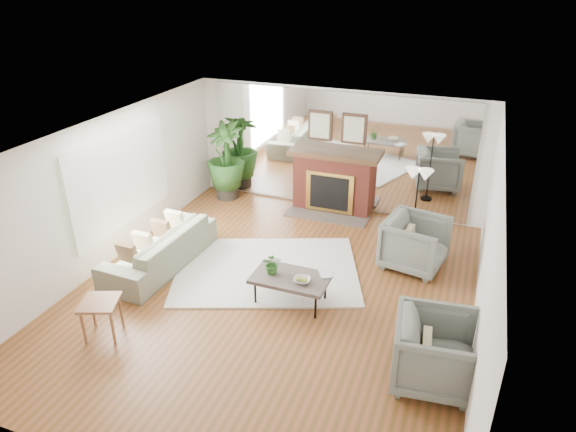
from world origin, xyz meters
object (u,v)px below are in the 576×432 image
at_px(coffee_table, 291,279).
at_px(side_table, 100,307).
at_px(fireplace, 332,181).
at_px(potted_ficus, 226,158).
at_px(sofa, 160,248).
at_px(floor_lamp, 418,181).
at_px(armchair_front, 436,352).
at_px(armchair_back, 415,243).

bearing_deg(coffee_table, side_table, -142.63).
height_order(fireplace, coffee_table, fireplace).
relative_size(coffee_table, potted_ficus, 0.67).
relative_size(sofa, side_table, 3.58).
relative_size(fireplace, floor_lamp, 1.38).
distance_m(armchair_front, potted_ficus, 6.47).
height_order(fireplace, armchair_front, fireplace).
bearing_deg(sofa, potted_ficus, -172.63).
xyz_separation_m(fireplace, potted_ficus, (-2.36, -0.16, 0.25)).
height_order(side_table, potted_ficus, potted_ficus).
xyz_separation_m(fireplace, floor_lamp, (1.80, -0.90, 0.61)).
xyz_separation_m(sofa, side_table, (0.31, -1.88, 0.14)).
bearing_deg(floor_lamp, side_table, -131.06).
height_order(fireplace, side_table, fireplace).
height_order(sofa, side_table, sofa).
bearing_deg(coffee_table, floor_lamp, 59.80).
distance_m(fireplace, side_table, 5.35).
height_order(fireplace, potted_ficus, fireplace).
relative_size(coffee_table, armchair_back, 1.17).
bearing_deg(fireplace, armchair_front, -59.35).
xyz_separation_m(armchair_back, floor_lamp, (-0.14, 0.76, 0.82)).
relative_size(fireplace, armchair_front, 2.06).
bearing_deg(potted_ficus, sofa, -85.24).
relative_size(armchair_front, floor_lamp, 0.67).
distance_m(sofa, potted_ficus, 3.06).
bearing_deg(armchair_back, potted_ficus, 81.39).
bearing_deg(armchair_front, sofa, 69.60).
bearing_deg(coffee_table, armchair_front, -22.95).
height_order(armchair_back, armchair_front, armchair_front).
distance_m(fireplace, floor_lamp, 2.10).
bearing_deg(potted_ficus, armchair_front, -40.28).
xyz_separation_m(fireplace, armchair_back, (1.94, -1.66, -0.21)).
relative_size(fireplace, potted_ficus, 1.20).
xyz_separation_m(sofa, armchair_back, (4.05, 1.49, 0.12)).
height_order(sofa, armchair_front, armchair_front).
xyz_separation_m(sofa, potted_ficus, (-0.25, 3.00, 0.58)).
bearing_deg(armchair_back, armchair_front, -156.10).
relative_size(fireplace, coffee_table, 1.78).
xyz_separation_m(coffee_table, floor_lamp, (1.45, 2.49, 0.85)).
bearing_deg(floor_lamp, fireplace, 153.42).
relative_size(armchair_back, side_table, 1.55).
xyz_separation_m(potted_ficus, floor_lamp, (4.16, -0.74, 0.35)).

